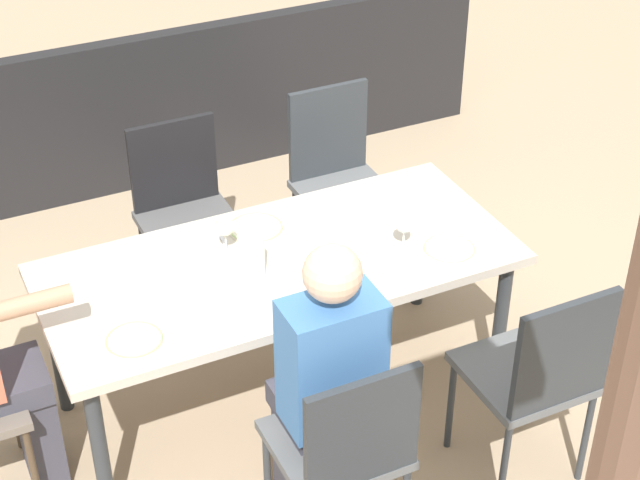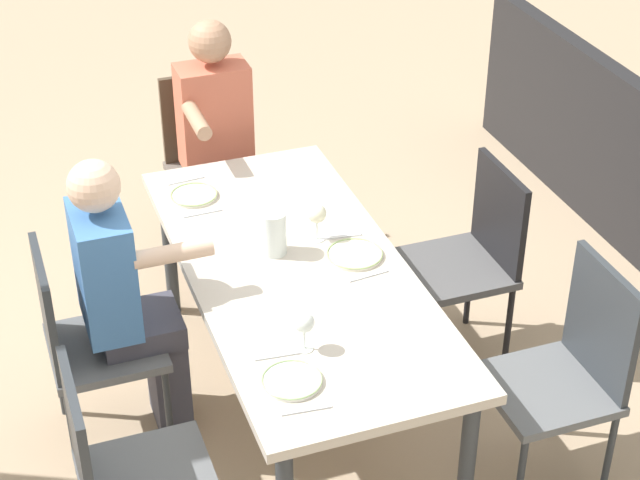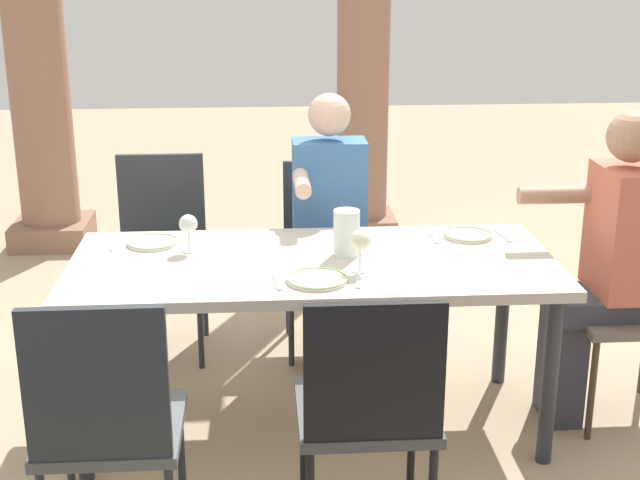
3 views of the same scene
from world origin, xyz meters
name	(u,v)px [view 2 (image 2 of 3)]	position (x,y,z in m)	size (l,w,h in m)	color
ground_plane	(299,408)	(0.00, 0.00, 0.00)	(16.00, 16.00, 0.00)	tan
dining_table	(297,282)	(0.00, 0.00, 0.66)	(1.91, 0.84, 0.73)	beige
chair_west_north	(121,472)	(-0.68, 0.84, 0.55)	(0.44, 0.44, 0.95)	#5B5E61
chair_west_south	(569,366)	(-0.68, -0.85, 0.53)	(0.44, 0.44, 0.94)	#5B5E61
chair_mid_north	(83,337)	(0.12, 0.84, 0.52)	(0.44, 0.44, 0.91)	#5B5E61
chair_mid_south	(472,252)	(0.12, -0.84, 0.54)	(0.44, 0.44, 0.93)	#4F4F50
chair_head_east	(210,156)	(1.38, 0.00, 0.53)	(0.44, 0.44, 0.94)	#6A6158
diner_woman_green	(218,145)	(1.18, 0.00, 0.70)	(0.49, 0.35, 1.30)	#3F3F4C
diner_man_white	(125,295)	(0.12, 0.66, 0.68)	(0.35, 0.49, 1.27)	#3F3F4C
plate_0	(292,380)	(-0.65, 0.24, 0.74)	(0.21, 0.21, 0.02)	white
wine_glass_0	(304,323)	(-0.49, 0.14, 0.84)	(0.07, 0.07, 0.15)	white
fork_0	(306,410)	(-0.80, 0.24, 0.73)	(0.02, 0.17, 0.01)	silver
spoon_0	(278,355)	(-0.50, 0.24, 0.73)	(0.02, 0.17, 0.01)	silver
plate_1	(355,254)	(0.00, -0.24, 0.74)	(0.23, 0.23, 0.02)	silver
wine_glass_1	(317,214)	(0.17, -0.14, 0.85)	(0.08, 0.08, 0.16)	white
fork_1	(369,276)	(-0.15, -0.24, 0.73)	(0.02, 0.17, 0.01)	silver
spoon_1	(341,237)	(0.15, -0.24, 0.73)	(0.02, 0.17, 0.01)	silver
plate_2	(194,195)	(0.68, 0.25, 0.74)	(0.21, 0.21, 0.02)	silver
fork_2	(203,213)	(0.53, 0.25, 0.73)	(0.02, 0.17, 0.01)	silver
spoon_2	(186,180)	(0.83, 0.25, 0.73)	(0.02, 0.17, 0.01)	silver
water_pitcher	(274,235)	(0.14, 0.05, 0.81)	(0.10, 0.10, 0.18)	white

